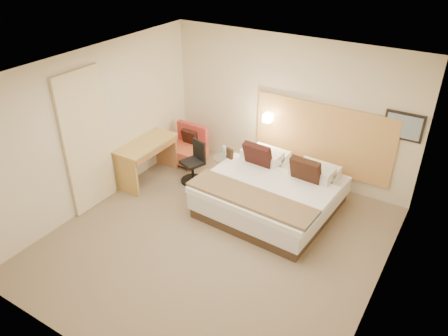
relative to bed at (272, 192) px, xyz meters
The scene contains 19 objects.
floor 1.33m from the bed, 105.22° to the right, with size 4.80×5.00×0.02m, color #7C6A53.
ceiling 2.70m from the bed, 105.22° to the right, with size 4.80×5.00×0.02m, color white.
wall_back 1.66m from the bed, 104.80° to the left, with size 4.80×0.02×2.70m, color beige.
wall_front 3.90m from the bed, 95.13° to the right, with size 4.80×0.02×2.70m, color beige.
wall_left 3.18m from the bed, 155.75° to the right, with size 0.02×5.00×2.70m, color beige.
wall_right 2.62m from the bed, 30.82° to the right, with size 0.02×5.00×2.70m, color beige.
headboard_panel 1.43m from the bed, 73.57° to the left, with size 2.60×0.04×1.30m, color tan.
art_frame 2.40m from the bed, 36.44° to the left, with size 0.62×0.03×0.47m, color black.
art_canvas 2.38m from the bed, 36.00° to the left, with size 0.54×0.01×0.39m, color #778FA4.
lamp_arm 1.59m from the bed, 120.12° to the left, with size 0.02×0.02×0.12m, color silver.
lamp_shade 1.55m from the bed, 121.43° to the left, with size 0.15×0.15×0.15m, color #FCEAC4.
curtain 3.20m from the bed, 151.13° to the right, with size 0.06×0.90×2.42m, color beige.
bottle_a 1.25m from the bed, 164.12° to the left, with size 0.06×0.06×0.20m, color #9AD7EF.
menu_folder 1.08m from the bed, 165.45° to the left, with size 0.13×0.05×0.22m, color #302013.
bed is the anchor object (origin of this frame).
lounge_chair 2.33m from the bed, 164.22° to the left, with size 0.73×0.64×0.76m.
side_table 1.13m from the bed, 164.29° to the left, with size 0.62×0.62×0.57m.
desk 2.49m from the bed, behind, with size 0.60×1.27×0.79m.
desk_chair 1.66m from the bed, behind, with size 0.59×0.59×0.81m.
Camera 1 is at (2.94, -4.51, 4.44)m, focal length 35.00 mm.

